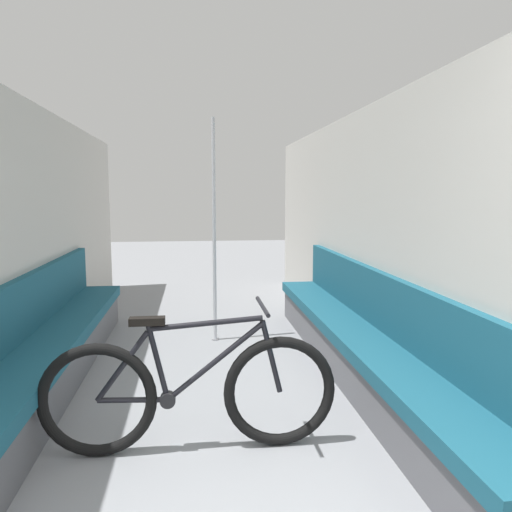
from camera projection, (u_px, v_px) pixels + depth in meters
name	position (u px, v px, depth m)	size (l,w,h in m)	color
wall_left	(2.00, 245.00, 3.59)	(0.10, 8.88, 2.28)	beige
wall_right	(393.00, 240.00, 3.96)	(0.10, 8.88, 2.28)	beige
bench_seat_row_left	(42.00, 359.00, 3.69)	(0.45, 4.43, 0.88)	#5B5B60
bench_seat_row_right	(362.00, 347.00, 3.99)	(0.45, 4.43, 0.88)	#5B5B60
bicycle	(190.00, 393.00, 2.90)	(1.73, 0.46, 0.87)	black
grab_pole_near	(214.00, 234.00, 5.04)	(0.08, 0.08, 2.26)	gray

